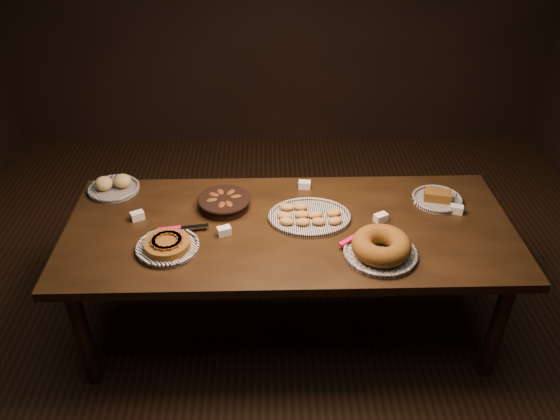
{
  "coord_description": "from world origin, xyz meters",
  "views": [
    {
      "loc": [
        -0.11,
        -2.36,
        2.47
      ],
      "look_at": [
        -0.05,
        0.05,
        0.82
      ],
      "focal_mm": 35.0,
      "sensor_mm": 36.0,
      "label": 1
    }
  ],
  "objects_px": {
    "madeleine_platter": "(309,216)",
    "bundt_cake_plate": "(381,247)",
    "buffet_table": "(289,237)",
    "apple_tart_plate": "(168,245)"
  },
  "relations": [
    {
      "from": "buffet_table",
      "to": "bundt_cake_plate",
      "type": "height_order",
      "value": "bundt_cake_plate"
    },
    {
      "from": "apple_tart_plate",
      "to": "madeleine_platter",
      "type": "distance_m",
      "value": 0.77
    },
    {
      "from": "apple_tart_plate",
      "to": "madeleine_platter",
      "type": "height_order",
      "value": "apple_tart_plate"
    },
    {
      "from": "apple_tart_plate",
      "to": "bundt_cake_plate",
      "type": "distance_m",
      "value": 1.07
    },
    {
      "from": "buffet_table",
      "to": "madeleine_platter",
      "type": "xyz_separation_m",
      "value": [
        0.11,
        0.06,
        0.09
      ]
    },
    {
      "from": "madeleine_platter",
      "to": "bundt_cake_plate",
      "type": "relative_size",
      "value": 1.08
    },
    {
      "from": "buffet_table",
      "to": "apple_tart_plate",
      "type": "relative_size",
      "value": 6.73
    },
    {
      "from": "apple_tart_plate",
      "to": "bundt_cake_plate",
      "type": "relative_size",
      "value": 0.86
    },
    {
      "from": "buffet_table",
      "to": "apple_tart_plate",
      "type": "distance_m",
      "value": 0.66
    },
    {
      "from": "madeleine_platter",
      "to": "bundt_cake_plate",
      "type": "distance_m",
      "value": 0.46
    }
  ]
}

